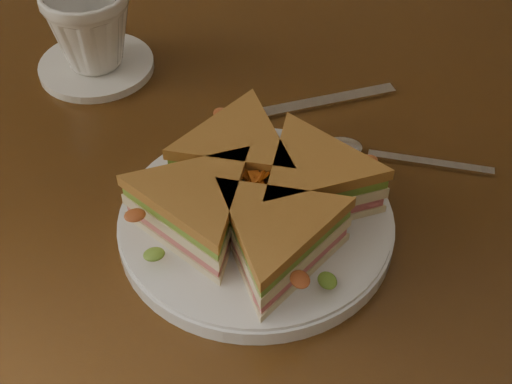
% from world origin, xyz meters
% --- Properties ---
extents(table, '(1.20, 0.80, 0.75)m').
position_xyz_m(table, '(0.00, 0.00, 0.65)').
color(table, '#341D0B').
rests_on(table, ground).
extents(plate, '(0.26, 0.26, 0.02)m').
position_xyz_m(plate, '(-0.06, -0.05, 0.76)').
color(plate, silver).
rests_on(plate, table).
extents(sandwich_wedges, '(0.28, 0.28, 0.06)m').
position_xyz_m(sandwich_wedges, '(-0.06, -0.05, 0.80)').
color(sandwich_wedges, beige).
rests_on(sandwich_wedges, plate).
extents(crisps_mound, '(0.09, 0.09, 0.05)m').
position_xyz_m(crisps_mound, '(-0.06, -0.05, 0.79)').
color(crisps_mound, '#B25216').
rests_on(crisps_mound, plate).
extents(spoon, '(0.18, 0.06, 0.01)m').
position_xyz_m(spoon, '(0.06, 0.05, 0.75)').
color(spoon, silver).
rests_on(spoon, table).
extents(knife, '(0.21, 0.07, 0.00)m').
position_xyz_m(knife, '(0.00, 0.14, 0.75)').
color(knife, silver).
rests_on(knife, table).
extents(saucer, '(0.14, 0.14, 0.01)m').
position_xyz_m(saucer, '(-0.24, 0.22, 0.76)').
color(saucer, silver).
rests_on(saucer, table).
extents(coffee_cup, '(0.11, 0.11, 0.10)m').
position_xyz_m(coffee_cup, '(-0.24, 0.22, 0.81)').
color(coffee_cup, silver).
rests_on(coffee_cup, saucer).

